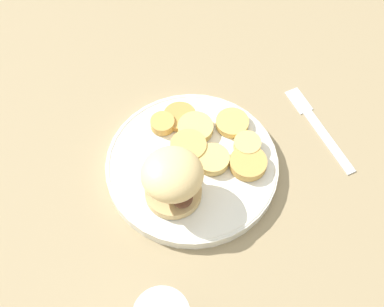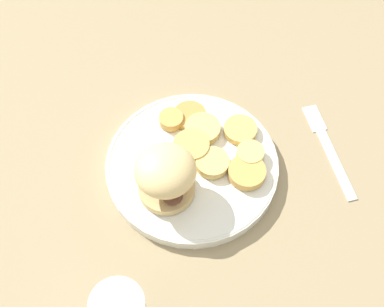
% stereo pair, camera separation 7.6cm
% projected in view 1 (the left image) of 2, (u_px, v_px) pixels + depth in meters
% --- Properties ---
extents(ground_plane, '(4.00, 4.00, 0.00)m').
position_uv_depth(ground_plane, '(192.00, 169.00, 0.80)').
color(ground_plane, '#937F5B').
extents(dinner_plate, '(0.26, 0.26, 0.02)m').
position_uv_depth(dinner_plate, '(192.00, 165.00, 0.79)').
color(dinner_plate, white).
rests_on(dinner_plate, ground_plane).
extents(sandwich, '(0.09, 0.10, 0.08)m').
position_uv_depth(sandwich, '(172.00, 179.00, 0.72)').
color(sandwich, tan).
rests_on(sandwich, dinner_plate).
extents(potato_round_0, '(0.04, 0.04, 0.01)m').
position_uv_depth(potato_round_0, '(163.00, 123.00, 0.81)').
color(potato_round_0, tan).
rests_on(potato_round_0, dinner_plate).
extents(potato_round_1, '(0.05, 0.05, 0.01)m').
position_uv_depth(potato_round_1, '(213.00, 159.00, 0.78)').
color(potato_round_1, '#DBB766').
rests_on(potato_round_1, dinner_plate).
extents(potato_round_2, '(0.04, 0.04, 0.02)m').
position_uv_depth(potato_round_2, '(247.00, 145.00, 0.79)').
color(potato_round_2, '#DBB766').
rests_on(potato_round_2, dinner_plate).
extents(potato_round_3, '(0.05, 0.05, 0.01)m').
position_uv_depth(potato_round_3, '(195.00, 128.00, 0.81)').
color(potato_round_3, '#DBB766').
rests_on(potato_round_3, dinner_plate).
extents(potato_round_4, '(0.05, 0.05, 0.01)m').
position_uv_depth(potato_round_4, '(232.00, 123.00, 0.82)').
color(potato_round_4, tan).
rests_on(potato_round_4, dinner_plate).
extents(potato_round_5, '(0.05, 0.05, 0.02)m').
position_uv_depth(potato_round_5, '(191.00, 146.00, 0.79)').
color(potato_round_5, tan).
rests_on(potato_round_5, dinner_plate).
extents(potato_round_6, '(0.05, 0.05, 0.01)m').
position_uv_depth(potato_round_6, '(178.00, 117.00, 0.82)').
color(potato_round_6, '#BC8942').
rests_on(potato_round_6, dinner_plate).
extents(potato_round_7, '(0.05, 0.05, 0.01)m').
position_uv_depth(potato_round_7, '(248.00, 163.00, 0.78)').
color(potato_round_7, tan).
rests_on(potato_round_7, dinner_plate).
extents(fork, '(0.06, 0.18, 0.00)m').
position_uv_depth(fork, '(319.00, 128.00, 0.84)').
color(fork, silver).
rests_on(fork, ground_plane).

